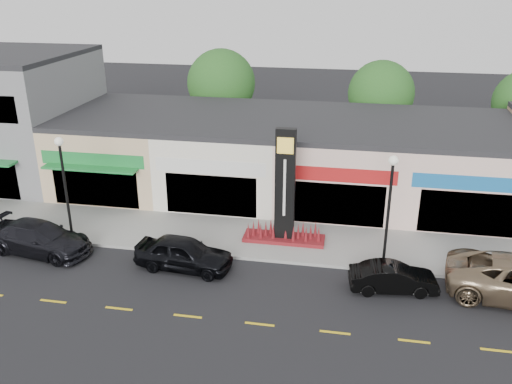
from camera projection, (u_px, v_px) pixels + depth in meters
ground at (207, 279)px, 24.93m from camera, size 120.00×120.00×0.00m
sidewalk at (228, 235)px, 28.86m from camera, size 52.00×4.30×0.15m
curb at (218, 255)px, 26.81m from camera, size 52.00×0.20×0.15m
shop_beige at (127, 146)px, 35.90m from camera, size 7.00×10.85×4.80m
shop_cream at (230, 152)px, 34.73m from camera, size 7.00×10.01×4.80m
shop_pink_w at (340, 158)px, 33.56m from camera, size 7.00×10.01×4.80m
shop_pink_e at (458, 165)px, 32.38m from camera, size 7.00×10.01×4.80m
tree_rear_west at (221, 83)px, 41.41m from camera, size 5.20×5.20×7.83m
tree_rear_mid at (381, 94)px, 39.52m from camera, size 4.80×4.80×7.29m
lamp_west_near at (64, 178)px, 27.24m from camera, size 0.44×0.44×5.47m
lamp_east_near at (389, 201)px, 24.56m from camera, size 0.44×0.44×5.47m
pylon_sign at (285, 203)px, 27.39m from camera, size 4.20×1.30×6.00m
car_dark_sedan at (39, 238)px, 27.01m from camera, size 2.99×5.70×1.58m
car_black_sedan at (184, 253)px, 25.54m from camera, size 2.30×4.80×1.58m
car_black_conv at (393, 278)px, 23.78m from camera, size 1.79×3.96×1.26m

